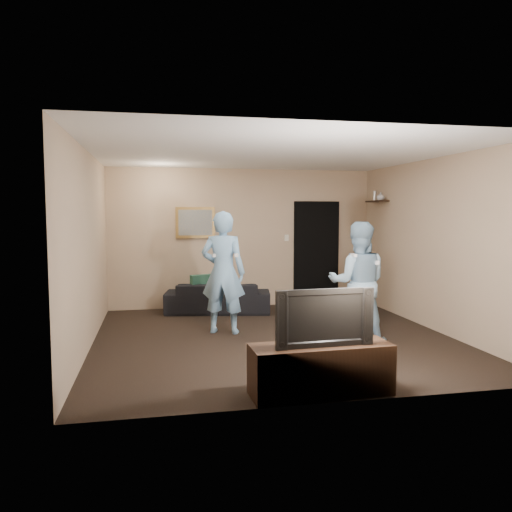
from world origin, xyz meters
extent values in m
plane|color=black|center=(0.00, 0.00, 0.00)|extent=(5.00, 5.00, 0.00)
cube|color=silver|center=(0.00, 0.00, 2.60)|extent=(5.00, 5.00, 0.04)
cube|color=tan|center=(0.00, 2.50, 1.30)|extent=(5.00, 0.04, 2.60)
cube|color=tan|center=(0.00, -2.50, 1.30)|extent=(5.00, 0.04, 2.60)
cube|color=tan|center=(-2.50, 0.00, 1.30)|extent=(0.04, 5.00, 2.60)
cube|color=tan|center=(2.50, 0.00, 1.30)|extent=(0.04, 5.00, 2.60)
imported|color=black|center=(-0.55, 1.97, 0.27)|extent=(1.95, 1.04, 0.54)
cube|color=#174636|center=(-0.83, 1.97, 0.48)|extent=(0.43, 0.25, 0.41)
cube|color=olive|center=(-0.90, 2.48, 1.60)|extent=(0.72, 0.05, 0.57)
cube|color=slate|center=(-0.90, 2.45, 1.60)|extent=(0.62, 0.01, 0.47)
cube|color=black|center=(1.45, 2.47, 1.00)|extent=(0.90, 0.06, 2.00)
cube|color=silver|center=(0.85, 2.48, 1.30)|extent=(0.08, 0.02, 0.12)
cube|color=black|center=(2.39, 1.80, 1.99)|extent=(0.20, 0.60, 0.03)
imported|color=#BBBABF|center=(2.39, 1.66, 2.08)|extent=(0.17, 0.17, 0.15)
cylinder|color=silver|center=(2.39, 1.90, 2.09)|extent=(0.06, 0.06, 0.18)
cube|color=black|center=(-0.07, -2.26, 0.25)|extent=(1.41, 0.50, 0.50)
imported|color=black|center=(-0.07, -2.26, 0.78)|extent=(0.98, 0.16, 0.56)
imported|color=#7FB3DD|center=(-0.66, 0.44, 0.90)|extent=(0.77, 0.64, 1.81)
cube|color=white|center=(-0.82, 0.22, 1.18)|extent=(0.04, 0.14, 0.04)
cube|color=white|center=(-0.50, 0.22, 1.17)|extent=(0.05, 0.09, 0.05)
imported|color=#85A9C2|center=(1.06, -0.49, 0.83)|extent=(0.97, 0.86, 1.66)
cube|color=white|center=(0.90, -0.71, 1.23)|extent=(0.04, 0.14, 0.04)
cube|color=white|center=(1.22, -0.71, 1.13)|extent=(0.05, 0.09, 0.05)
camera|label=1|loc=(-1.64, -6.81, 1.78)|focal=35.00mm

